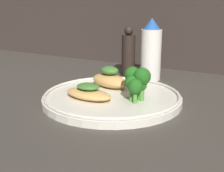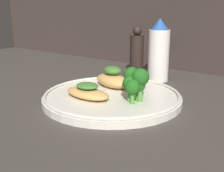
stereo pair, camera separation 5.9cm
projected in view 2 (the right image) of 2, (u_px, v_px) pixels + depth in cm
name	position (u px, v px, depth cm)	size (l,w,h in cm)	color
ground_plane	(112.00, 103.00, 60.25)	(180.00, 180.00, 1.00)	#3D3833
plate	(112.00, 97.00, 59.84)	(29.37, 29.37, 2.00)	silver
grilled_meat_front	(87.00, 92.00, 57.45)	(10.85, 5.70, 3.23)	tan
grilled_meat_middle	(112.00, 79.00, 65.38)	(11.39, 8.19, 4.92)	tan
broccoli_bunch	(135.00, 82.00, 54.84)	(5.85, 5.95, 6.69)	#4C8E38
sauce_bottle	(159.00, 51.00, 75.16)	(5.60, 5.60, 16.76)	white
pepper_grinder	(137.00, 54.00, 79.57)	(3.87, 3.87, 14.38)	black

